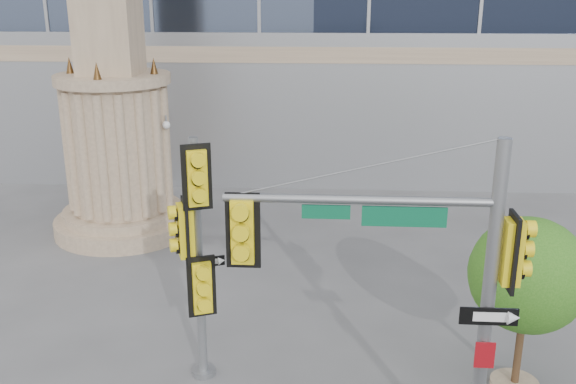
{
  "coord_description": "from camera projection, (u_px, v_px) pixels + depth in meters",
  "views": [
    {
      "loc": [
        0.5,
        -10.28,
        7.62
      ],
      "look_at": [
        -0.23,
        2.0,
        3.67
      ],
      "focal_mm": 40.0,
      "sensor_mm": 36.0,
      "label": 1
    }
  ],
  "objects": [
    {
      "name": "street_tree",
      "position": [
        529.0,
        279.0,
        12.14
      ],
      "size": [
        2.28,
        2.22,
        3.55
      ],
      "color": "gray",
      "rests_on": "ground"
    },
    {
      "name": "secondary_signal_pole",
      "position": [
        196.0,
        244.0,
        12.21
      ],
      "size": [
        0.94,
        0.67,
        5.0
      ],
      "rotation": [
        0.0,
        0.0,
        0.37
      ],
      "color": "slate",
      "rests_on": "ground"
    },
    {
      "name": "monument",
      "position": [
        111.0,
        60.0,
        19.33
      ],
      "size": [
        4.4,
        4.4,
        16.6
      ],
      "color": "gray",
      "rests_on": "ground"
    },
    {
      "name": "main_signal_pole",
      "position": [
        421.0,
        278.0,
        9.53
      ],
      "size": [
        4.38,
        0.53,
        5.64
      ],
      "rotation": [
        0.0,
        0.0,
        -0.01
      ],
      "color": "slate",
      "rests_on": "ground"
    }
  ]
}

